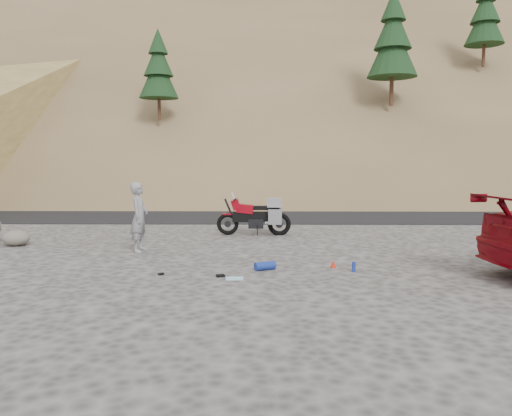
# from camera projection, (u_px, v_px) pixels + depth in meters

# --- Properties ---
(ground) EXTENTS (140.00, 140.00, 0.00)m
(ground) POSITION_uv_depth(u_px,v_px,m) (209.00, 256.00, 11.83)
(ground) COLOR #3D3B39
(ground) RESTS_ON ground
(road) EXTENTS (120.00, 7.00, 0.05)m
(road) POSITION_uv_depth(u_px,v_px,m) (232.00, 213.00, 20.78)
(road) COLOR black
(road) RESTS_ON ground
(hillside) EXTENTS (120.00, 73.00, 46.72)m
(hillside) POSITION_uv_depth(u_px,v_px,m) (250.00, 72.00, 51.38)
(hillside) COLOR brown
(hillside) RESTS_ON ground
(motorcycle) EXTENTS (2.23, 0.65, 1.33)m
(motorcycle) POSITION_uv_depth(u_px,v_px,m) (257.00, 216.00, 14.94)
(motorcycle) COLOR black
(motorcycle) RESTS_ON ground
(man) EXTENTS (0.45, 0.65, 1.72)m
(man) POSITION_uv_depth(u_px,v_px,m) (140.00, 251.00, 12.39)
(man) COLOR gray
(man) RESTS_ON ground
(small_rock) EXTENTS (0.80, 0.74, 0.42)m
(small_rock) POSITION_uv_depth(u_px,v_px,m) (16.00, 238.00, 13.16)
(small_rock) COLOR #545048
(small_rock) RESTS_ON ground
(gear_blue_mat) EXTENTS (0.47, 0.34, 0.17)m
(gear_blue_mat) POSITION_uv_depth(u_px,v_px,m) (265.00, 266.00, 10.33)
(gear_blue_mat) COLOR navy
(gear_blue_mat) RESTS_ON ground
(gear_bottle) EXTENTS (0.08, 0.08, 0.21)m
(gear_bottle) POSITION_uv_depth(u_px,v_px,m) (354.00, 267.00, 10.16)
(gear_bottle) COLOR navy
(gear_bottle) RESTS_ON ground
(gear_funnel) EXTENTS (0.16, 0.16, 0.16)m
(gear_funnel) POSITION_uv_depth(u_px,v_px,m) (333.00, 264.00, 10.55)
(gear_funnel) COLOR red
(gear_funnel) RESTS_ON ground
(gear_glove_a) EXTENTS (0.19, 0.16, 0.05)m
(gear_glove_a) POSITION_uv_depth(u_px,v_px,m) (220.00, 276.00, 9.75)
(gear_glove_a) COLOR black
(gear_glove_a) RESTS_ON ground
(gear_glove_b) EXTENTS (0.13, 0.13, 0.03)m
(gear_glove_b) POSITION_uv_depth(u_px,v_px,m) (161.00, 274.00, 9.91)
(gear_glove_b) COLOR black
(gear_glove_b) RESTS_ON ground
(gear_blue_cloth) EXTENTS (0.36, 0.28, 0.01)m
(gear_blue_cloth) POSITION_uv_depth(u_px,v_px,m) (235.00, 278.00, 9.59)
(gear_blue_cloth) COLOR #98CEEB
(gear_blue_cloth) RESTS_ON ground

